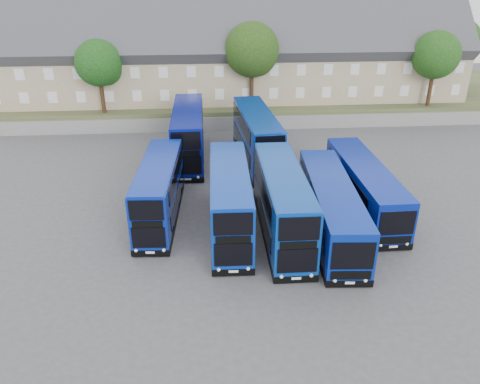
# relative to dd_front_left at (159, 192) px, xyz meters

# --- Properties ---
(ground) EXTENTS (120.00, 120.00, 0.00)m
(ground) POSITION_rel_dd_front_left_xyz_m (6.53, -4.50, -2.02)
(ground) COLOR #47474C
(ground) RESTS_ON ground
(retaining_wall) EXTENTS (70.00, 0.40, 1.50)m
(retaining_wall) POSITION_rel_dd_front_left_xyz_m (6.53, 19.50, -1.27)
(retaining_wall) COLOR slate
(retaining_wall) RESTS_ON ground
(earth_bank) EXTENTS (80.00, 20.00, 2.00)m
(earth_bank) POSITION_rel_dd_front_left_xyz_m (6.53, 29.50, -1.02)
(earth_bank) COLOR #3A4728
(earth_bank) RESTS_ON ground
(terrace_row) EXTENTS (54.00, 10.40, 11.20)m
(terrace_row) POSITION_rel_dd_front_left_xyz_m (6.53, 25.50, 4.58)
(terrace_row) COLOR tan
(terrace_row) RESTS_ON earth_bank
(dd_front_left) EXTENTS (2.96, 10.46, 4.11)m
(dd_front_left) POSITION_rel_dd_front_left_xyz_m (0.00, 0.00, 0.00)
(dd_front_left) COLOR #082298
(dd_front_left) RESTS_ON ground
(dd_front_mid) EXTENTS (2.76, 11.04, 4.37)m
(dd_front_mid) POSITION_rel_dd_front_left_xyz_m (4.81, -2.04, 0.13)
(dd_front_mid) COLOR #0831A4
(dd_front_mid) RESTS_ON ground
(dd_front_right) EXTENTS (2.62, 11.27, 4.47)m
(dd_front_right) POSITION_rel_dd_front_left_xyz_m (8.20, -2.84, 0.18)
(dd_front_right) COLOR #083798
(dd_front_right) RESTS_ON ground
(dd_rear_left) EXTENTS (2.69, 11.69, 4.64)m
(dd_rear_left) POSITION_rel_dd_front_left_xyz_m (1.78, 11.49, 0.27)
(dd_rear_left) COLOR navy
(dd_rear_left) RESTS_ON ground
(dd_rear_right) EXTENTS (3.51, 11.80, 4.63)m
(dd_rear_right) POSITION_rel_dd_front_left_xyz_m (7.93, 10.09, 0.26)
(dd_rear_right) COLOR #083198
(dd_rear_right) RESTS_ON ground
(coach_east_a) EXTENTS (3.50, 12.87, 3.48)m
(coach_east_a) POSITION_rel_dd_front_left_xyz_m (11.48, -2.75, -0.31)
(coach_east_a) COLOR #082395
(coach_east_a) RESTS_ON ground
(coach_east_b) EXTENTS (2.72, 12.30, 3.35)m
(coach_east_b) POSITION_rel_dd_front_left_xyz_m (14.80, 0.47, -0.37)
(coach_east_b) COLOR #081E94
(coach_east_b) RESTS_ON ground
(tree_west) EXTENTS (4.80, 4.80, 7.65)m
(tree_west) POSITION_rel_dd_front_left_xyz_m (-7.33, 20.60, 5.03)
(tree_west) COLOR #382314
(tree_west) RESTS_ON earth_bank
(tree_mid) EXTENTS (5.76, 5.76, 9.18)m
(tree_mid) POSITION_rel_dd_front_left_xyz_m (8.67, 21.10, 6.05)
(tree_mid) COLOR #382314
(tree_mid) RESTS_ON earth_bank
(tree_east) EXTENTS (5.12, 5.12, 8.16)m
(tree_east) POSITION_rel_dd_front_left_xyz_m (28.67, 20.60, 5.37)
(tree_east) COLOR #382314
(tree_east) RESTS_ON earth_bank
(tree_far) EXTENTS (5.44, 5.44, 8.67)m
(tree_far) POSITION_rel_dd_front_left_xyz_m (34.67, 27.60, 5.71)
(tree_far) COLOR #382314
(tree_far) RESTS_ON earth_bank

